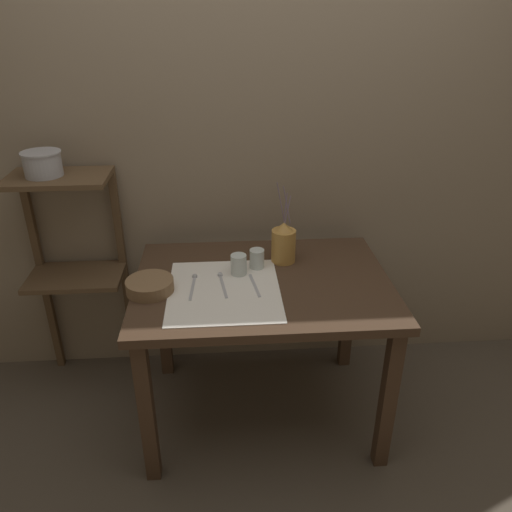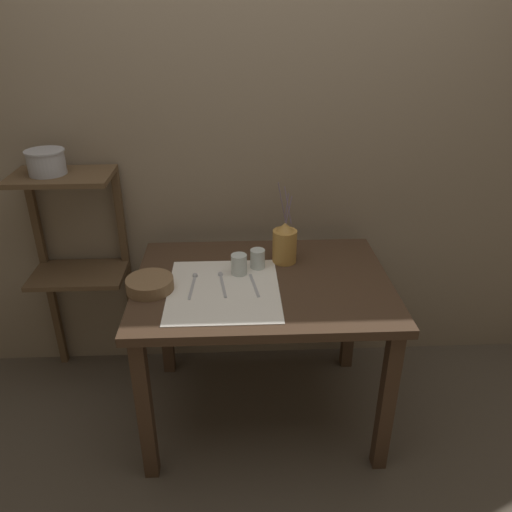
{
  "view_description": "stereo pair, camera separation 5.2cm",
  "coord_description": "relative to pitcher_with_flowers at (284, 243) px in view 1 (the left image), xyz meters",
  "views": [
    {
      "loc": [
        -0.17,
        -1.92,
        1.86
      ],
      "look_at": [
        -0.03,
        0.0,
        0.89
      ],
      "focal_mm": 35.0,
      "sensor_mm": 36.0,
      "label": 1
    },
    {
      "loc": [
        -0.12,
        -1.92,
        1.86
      ],
      "look_at": [
        -0.03,
        0.0,
        0.89
      ],
      "focal_mm": 35.0,
      "sensor_mm": 36.0,
      "label": 2
    }
  ],
  "objects": [
    {
      "name": "fork_inner",
      "position": [
        -0.15,
        -0.23,
        -0.09
      ],
      "size": [
        0.04,
        0.2,
        0.0
      ],
      "color": "#A8A8AD",
      "rests_on": "wooden_table"
    },
    {
      "name": "spoon_inner",
      "position": [
        -0.3,
        -0.17,
        -0.09
      ],
      "size": [
        0.04,
        0.21,
        0.02
      ],
      "color": "#A8A8AD",
      "rests_on": "wooden_table"
    },
    {
      "name": "linen_cloth",
      "position": [
        -0.29,
        -0.26,
        -0.09
      ],
      "size": [
        0.48,
        0.54,
        0.0
      ],
      "color": "white",
      "rests_on": "wooden_table"
    },
    {
      "name": "spoon_outer",
      "position": [
        -0.42,
        -0.18,
        -0.09
      ],
      "size": [
        0.03,
        0.21,
        0.02
      ],
      "color": "#A8A8AD",
      "rests_on": "wooden_table"
    },
    {
      "name": "glass_tumbler_far",
      "position": [
        -0.13,
        -0.06,
        -0.04
      ],
      "size": [
        0.07,
        0.07,
        0.09
      ],
      "color": "silver",
      "rests_on": "wooden_table"
    },
    {
      "name": "wooden_bowl",
      "position": [
        -0.6,
        -0.24,
        -0.06
      ],
      "size": [
        0.2,
        0.2,
        0.05
      ],
      "color": "brown",
      "rests_on": "wooden_table"
    },
    {
      "name": "pitcher_with_flowers",
      "position": [
        0.0,
        0.0,
        0.0
      ],
      "size": [
        0.11,
        0.11,
        0.39
      ],
      "color": "#B7843D",
      "rests_on": "wooden_table"
    },
    {
      "name": "ground_plane",
      "position": [
        -0.11,
        -0.18,
        -0.86
      ],
      "size": [
        12.0,
        12.0,
        0.0
      ],
      "primitive_type": "plane",
      "color": "brown"
    },
    {
      "name": "stone_wall_back",
      "position": [
        -0.11,
        0.35,
        0.34
      ],
      "size": [
        7.0,
        0.06,
        2.4
      ],
      "color": "gray",
      "rests_on": "ground_plane"
    },
    {
      "name": "metal_pot_large",
      "position": [
        -1.08,
        0.15,
        0.37
      ],
      "size": [
        0.18,
        0.18,
        0.11
      ],
      "color": "#A8A8AD",
      "rests_on": "wooden_shelf_unit"
    },
    {
      "name": "wooden_table",
      "position": [
        -0.11,
        -0.18,
        -0.2
      ],
      "size": [
        1.13,
        0.83,
        0.77
      ],
      "color": "#422D1E",
      "rests_on": "ground_plane"
    },
    {
      "name": "wooden_shelf_unit",
      "position": [
        -1.03,
        0.19,
        -0.06
      ],
      "size": [
        0.46,
        0.3,
        1.17
      ],
      "color": "brown",
      "rests_on": "ground_plane"
    },
    {
      "name": "glass_tumbler_near",
      "position": [
        -0.22,
        -0.12,
        -0.04
      ],
      "size": [
        0.07,
        0.07,
        0.09
      ],
      "color": "silver",
      "rests_on": "wooden_table"
    }
  ]
}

